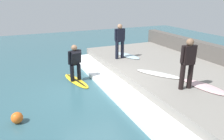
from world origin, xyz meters
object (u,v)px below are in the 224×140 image
at_px(surfer_waiting_near, 120,39).
at_px(surfer_waiting_far, 188,61).
at_px(surfboard_riding, 76,81).
at_px(marker_buoy, 17,118).
at_px(surfboard_waiting_far, 205,87).
at_px(surfer_riding, 75,61).
at_px(surfboard_spare, 158,74).
at_px(surfboard_waiting_near, 128,56).

height_order(surfer_waiting_near, surfer_waiting_far, surfer_waiting_far).
xyz_separation_m(surfboard_riding, marker_buoy, (-2.35, -2.37, 0.13)).
height_order(surfer_waiting_near, surfboard_waiting_far, surfer_waiting_near).
xyz_separation_m(surfboard_riding, surfer_waiting_near, (2.47, 0.91, 1.39)).
xyz_separation_m(surfer_riding, surfer_waiting_far, (2.87, -3.25, 0.53)).
xyz_separation_m(surfer_waiting_near, surfboard_waiting_far, (1.06, -4.38, -0.91)).
bearing_deg(surfer_riding, surfboard_waiting_far, -44.46).
bearing_deg(surfboard_spare, surfboard_waiting_far, -67.57).
distance_m(surfer_waiting_far, surfboard_waiting_far, 1.16).
bearing_deg(surfboard_riding, surfer_riding, 0.00).
relative_size(surfboard_waiting_near, marker_buoy, 5.16).
relative_size(surfer_riding, surfer_waiting_far, 0.89).
bearing_deg(surfboard_waiting_far, surfer_riding, 135.54).
xyz_separation_m(surfer_waiting_near, surfer_waiting_far, (0.39, -4.16, 0.01)).
bearing_deg(surfer_waiting_far, surfboard_waiting_near, 87.79).
relative_size(surfer_waiting_far, marker_buoy, 5.15).
distance_m(surfboard_waiting_near, marker_buoy, 6.41).
distance_m(surfboard_riding, marker_buoy, 3.34).
distance_m(surfer_waiting_near, surfboard_waiting_near, 1.09).
xyz_separation_m(surfer_riding, surfboard_spare, (2.85, -1.80, -0.39)).
relative_size(surfboard_spare, marker_buoy, 5.56).
distance_m(surfboard_waiting_near, surfboard_waiting_far, 4.59).
bearing_deg(surfer_riding, marker_buoy, -134.84).
height_order(surfboard_spare, marker_buoy, surfboard_spare).
distance_m(surfer_riding, surfer_waiting_far, 4.37).
bearing_deg(surfer_waiting_near, surfer_waiting_far, -84.61).
relative_size(surfboard_riding, surfboard_waiting_near, 1.18).
bearing_deg(surfboard_waiting_far, surfboard_waiting_near, 96.29).
bearing_deg(surfboard_waiting_far, surfer_waiting_near, 103.66).
relative_size(surfboard_waiting_near, surfboard_waiting_far, 0.99).
height_order(surfboard_riding, surfer_riding, surfer_riding).
relative_size(surfboard_riding, marker_buoy, 6.08).
relative_size(surfboard_waiting_far, marker_buoy, 5.22).
bearing_deg(surfboard_spare, surfer_waiting_far, -89.27).
bearing_deg(surfer_waiting_far, surfboard_waiting_far, -17.89).
relative_size(surfboard_waiting_near, surfer_waiting_far, 1.00).
relative_size(surfer_waiting_near, marker_buoy, 5.10).
height_order(surfer_waiting_near, surfboard_waiting_near, surfer_waiting_near).
distance_m(surfer_riding, surfboard_waiting_far, 4.97).
bearing_deg(surfer_waiting_near, surfboard_waiting_far, -76.34).
xyz_separation_m(surfboard_riding, surfer_waiting_far, (2.87, -3.25, 1.40)).
xyz_separation_m(surfboard_waiting_near, marker_buoy, (-5.39, -3.46, -0.34)).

